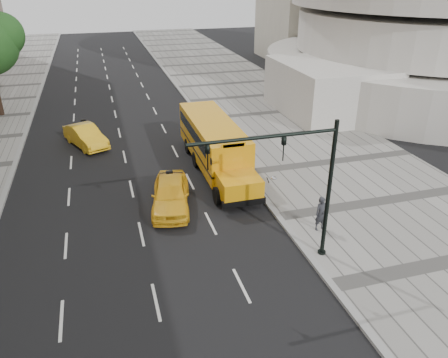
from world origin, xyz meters
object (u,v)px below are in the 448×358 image
object	(u,v)px
school_bus	(214,141)
pedestrian	(321,214)
traffic_signal	(299,178)
taxi_near	(171,194)
taxi_far	(86,136)

from	to	relation	value
school_bus	pedestrian	distance (m)	9.49
school_bus	traffic_signal	world-z (taller)	traffic_signal
school_bus	taxi_near	distance (m)	5.93
taxi_near	pedestrian	distance (m)	7.91
school_bus	pedestrian	bearing A→B (deg)	-71.91
school_bus	pedestrian	xyz separation A→B (m)	(2.94, -8.99, -0.74)
traffic_signal	taxi_near	bearing A→B (deg)	124.83
school_bus	traffic_signal	bearing A→B (deg)	-86.34
pedestrian	traffic_signal	xyz separation A→B (m)	(-2.25, -1.81, 3.06)
school_bus	traffic_signal	size ratio (longest dim) A/B	1.81
school_bus	pedestrian	size ratio (longest dim) A/B	6.58
traffic_signal	pedestrian	bearing A→B (deg)	38.88
taxi_far	pedestrian	world-z (taller)	pedestrian
traffic_signal	taxi_far	bearing A→B (deg)	117.13
school_bus	taxi_near	size ratio (longest dim) A/B	2.40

